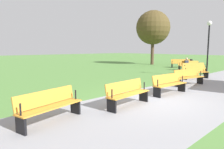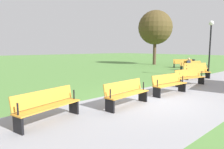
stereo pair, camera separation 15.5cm
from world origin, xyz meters
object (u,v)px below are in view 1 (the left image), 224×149
lamp_post (209,38)px  trash_bin (190,63)px  bench_2 (194,68)px  bench_4 (189,77)px  bench_0 (181,63)px  bench_1 (189,65)px  person_seated (187,64)px  tree_0 (153,28)px  bench_5 (169,83)px  bench_7 (50,105)px  bench_3 (195,72)px  bench_6 (128,93)px

lamp_post → trash_bin: lamp_post is taller
bench_2 → bench_4: (5.17, 2.01, 0.00)m
bench_0 → bench_1: 2.78m
bench_1 → trash_bin: (-3.67, -1.57, -0.05)m
bench_1 → bench_2: (2.30, 1.56, 0.00)m
bench_0 → person_seated: 2.97m
person_seated → trash_bin: person_seated is taller
tree_0 → bench_1: bearing=62.5°
bench_5 → bench_7: size_ratio=0.99×
trash_bin → lamp_post: bearing=32.4°
bench_0 → bench_3: 8.28m
bench_2 → tree_0: bearing=-95.2°
bench_5 → bench_1: bearing=-154.4°
bench_3 → person_seated: size_ratio=1.68×
bench_4 → bench_6: bearing=17.1°
bench_3 → tree_0: (-8.20, -9.27, 4.15)m
bench_5 → person_seated: (-9.93, -4.03, 0.16)m
bench_0 → tree_0: size_ratio=0.26×
bench_4 → bench_1: bearing=-141.6°
bench_3 → lamp_post: size_ratio=0.51×
bench_0 → bench_4: same height
bench_1 → bench_3: bearing=68.4°
bench_4 → person_seated: person_seated is taller
person_seated → lamp_post: 4.98m
bench_3 → bench_7: 10.99m
tree_0 → trash_bin: tree_0 is taller
bench_6 → bench_7: 2.79m
bench_6 → trash_bin: size_ratio=2.32×
bench_2 → bench_6: 10.98m
bench_6 → bench_7: bearing=-12.8°
bench_3 → bench_5: 5.55m
bench_1 → lamp_post: 5.22m
bench_4 → lamp_post: (-3.89, -0.53, 2.26)m
bench_6 → tree_0: size_ratio=0.30×
bench_3 → person_seated: 5.32m
person_seated → lamp_post: (3.29, 3.09, 2.11)m
bench_0 → bench_1: (2.04, 1.88, 0.00)m
lamp_post → tree_0: bearing=-126.1°
bench_7 → bench_4: bearing=167.1°
bench_4 → bench_5: size_ratio=1.01×
bench_6 → tree_0: (-16.40, -10.50, 4.15)m
bench_2 → bench_4: size_ratio=0.96×
bench_3 → bench_7: size_ratio=0.99×
bench_6 → tree_0: 19.91m
trash_bin → bench_1: bearing=23.1°
bench_5 → person_seated: 10.72m
bench_5 → tree_0: tree_0 is taller
bench_3 → lamp_post: lamp_post is taller
bench_1 → bench_4: (7.47, 3.57, 0.00)m
bench_2 → tree_0: tree_0 is taller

